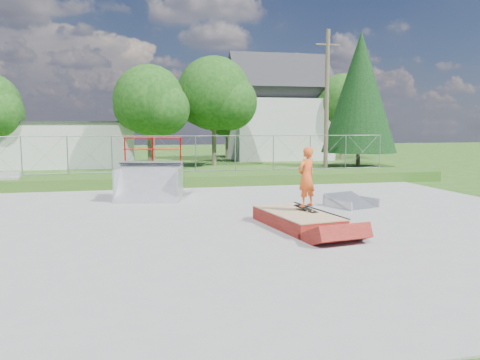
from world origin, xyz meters
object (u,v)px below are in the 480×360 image
at_px(grind_box, 297,220).
at_px(skater, 306,180).
at_px(flat_bank_ramp, 351,201).
at_px(quarter_pipe, 149,169).

relative_size(grind_box, skater, 1.88).
distance_m(grind_box, flat_bank_ramp, 3.91).
distance_m(grind_box, quarter_pipe, 6.86).
distance_m(grind_box, skater, 1.12).
height_order(grind_box, skater, skater).
bearing_deg(quarter_pipe, flat_bank_ramp, -12.61).
relative_size(flat_bank_ramp, skater, 0.86).
height_order(quarter_pipe, flat_bank_ramp, quarter_pipe).
bearing_deg(grind_box, quarter_pipe, 114.55).
bearing_deg(flat_bank_ramp, skater, -155.11).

